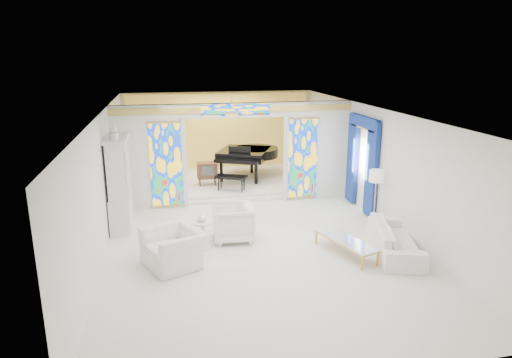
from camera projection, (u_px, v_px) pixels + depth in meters
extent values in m
plane|color=silver|center=(248.00, 226.00, 11.94)|extent=(12.00, 12.00, 0.00)
cube|color=white|center=(248.00, 111.00, 11.14)|extent=(7.00, 12.00, 0.02)
cube|color=silver|center=(219.00, 132.00, 17.21)|extent=(7.00, 0.02, 3.00)
cube|color=silver|center=(333.00, 284.00, 5.87)|extent=(7.00, 0.02, 3.00)
cube|color=silver|center=(104.00, 178.00, 10.86)|extent=(0.02, 12.00, 3.00)
cube|color=silver|center=(376.00, 164.00, 12.21)|extent=(0.02, 12.00, 3.00)
cube|color=silver|center=(149.00, 158.00, 12.95)|extent=(2.00, 0.18, 3.00)
cube|color=silver|center=(317.00, 151.00, 13.91)|extent=(2.00, 0.18, 3.00)
cube|color=silver|center=(235.00, 110.00, 13.08)|extent=(3.00, 0.18, 0.40)
cube|color=silver|center=(185.00, 164.00, 13.10)|extent=(0.12, 0.06, 2.60)
cube|color=silver|center=(286.00, 159.00, 13.68)|extent=(0.12, 0.06, 2.60)
cube|color=silver|center=(236.00, 116.00, 13.03)|extent=(3.24, 0.06, 0.12)
cube|color=#E8BD57|center=(236.00, 110.00, 12.98)|extent=(7.00, 0.05, 0.18)
cube|color=gold|center=(166.00, 165.00, 12.99)|extent=(0.90, 0.04, 2.40)
cube|color=gold|center=(303.00, 159.00, 13.77)|extent=(0.90, 0.04, 2.40)
cube|color=gold|center=(236.00, 110.00, 12.97)|extent=(2.00, 0.04, 0.34)
cube|color=silver|center=(227.00, 181.00, 15.79)|extent=(6.80, 3.80, 0.18)
cube|color=gold|center=(219.00, 133.00, 17.09)|extent=(6.70, 0.10, 2.90)
cylinder|color=gold|center=(232.00, 110.00, 15.08)|extent=(0.48, 0.48, 0.30)
cube|color=navy|center=(372.00, 169.00, 12.28)|extent=(0.12, 0.55, 2.60)
cube|color=navy|center=(352.00, 159.00, 13.51)|extent=(0.12, 0.55, 2.60)
cube|color=navy|center=(364.00, 122.00, 12.58)|extent=(0.14, 1.70, 0.30)
cube|color=#E3B650|center=(364.00, 128.00, 12.62)|extent=(0.12, 1.50, 0.06)
cube|color=silver|center=(122.00, 211.00, 11.76)|extent=(0.50, 1.40, 0.90)
cube|color=silver|center=(118.00, 167.00, 11.46)|extent=(0.44, 1.30, 1.40)
cube|color=white|center=(127.00, 167.00, 11.50)|extent=(0.01, 1.20, 1.30)
cube|color=silver|center=(116.00, 138.00, 11.26)|extent=(0.56, 1.46, 0.08)
cylinder|color=white|center=(114.00, 136.00, 10.90)|extent=(0.22, 0.22, 0.16)
sphere|color=white|center=(113.00, 129.00, 10.86)|extent=(0.20, 0.20, 0.20)
imported|color=white|center=(173.00, 248.00, 9.64)|extent=(1.47, 1.55, 0.79)
imported|color=white|center=(233.00, 223.00, 10.96)|extent=(1.02, 0.99, 0.88)
imported|color=white|center=(395.00, 239.00, 10.27)|extent=(1.48, 2.42, 0.66)
cylinder|color=silver|center=(202.00, 222.00, 10.40)|extent=(0.71, 0.71, 0.04)
cylinder|color=silver|center=(203.00, 235.00, 10.49)|extent=(0.12, 0.12, 0.63)
cylinder|color=silver|center=(203.00, 248.00, 10.57)|extent=(0.47, 0.47, 0.03)
imported|color=silver|center=(202.00, 217.00, 10.37)|extent=(0.23, 0.23, 0.21)
cube|color=white|center=(346.00, 240.00, 10.15)|extent=(0.98, 1.73, 0.04)
cube|color=gold|center=(346.00, 241.00, 10.15)|extent=(1.01, 1.76, 0.03)
cube|color=gold|center=(362.00, 264.00, 9.43)|extent=(0.05, 0.05, 0.34)
cube|color=gold|center=(377.00, 259.00, 9.64)|extent=(0.05, 0.05, 0.34)
cube|color=gold|center=(316.00, 238.00, 10.76)|extent=(0.05, 0.05, 0.34)
cube|color=gold|center=(331.00, 234.00, 10.96)|extent=(0.05, 0.05, 0.34)
cylinder|color=gold|center=(373.00, 226.00, 11.93)|extent=(0.30, 0.30, 0.03)
cylinder|color=gold|center=(375.00, 201.00, 11.75)|extent=(0.03, 0.03, 1.38)
cylinder|color=silver|center=(377.00, 176.00, 11.58)|extent=(0.42, 0.42, 0.29)
cube|color=black|center=(244.00, 154.00, 15.77)|extent=(2.14, 2.20, 0.31)
cylinder|color=black|center=(256.00, 152.00, 16.06)|extent=(2.08, 2.08, 0.31)
cube|color=black|center=(237.00, 161.00, 14.86)|extent=(1.47, 0.91, 0.11)
cube|color=silver|center=(236.00, 161.00, 14.77)|extent=(1.28, 0.67, 0.03)
cube|color=black|center=(240.00, 151.00, 15.14)|extent=(0.71, 0.35, 0.27)
cube|color=black|center=(231.00, 177.00, 14.34)|extent=(1.05, 0.76, 0.09)
cylinder|color=black|center=(221.00, 172.00, 15.32)|extent=(0.14, 0.14, 0.68)
cylinder|color=black|center=(256.00, 174.00, 15.05)|extent=(0.14, 0.14, 0.68)
cylinder|color=black|center=(252.00, 164.00, 16.49)|extent=(0.14, 0.14, 0.68)
cube|color=#522F1D|center=(207.00, 170.00, 14.94)|extent=(0.65, 0.44, 0.52)
cube|color=#373C3A|center=(208.00, 171.00, 14.73)|extent=(0.42, 0.03, 0.33)
cone|color=#522F1D|center=(200.00, 183.00, 14.84)|extent=(0.04, 0.04, 0.23)
cone|color=#522F1D|center=(216.00, 182.00, 14.94)|extent=(0.04, 0.04, 0.23)
cone|color=#522F1D|center=(199.00, 180.00, 15.14)|extent=(0.04, 0.04, 0.23)
cone|color=#522F1D|center=(214.00, 180.00, 15.24)|extent=(0.04, 0.04, 0.23)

